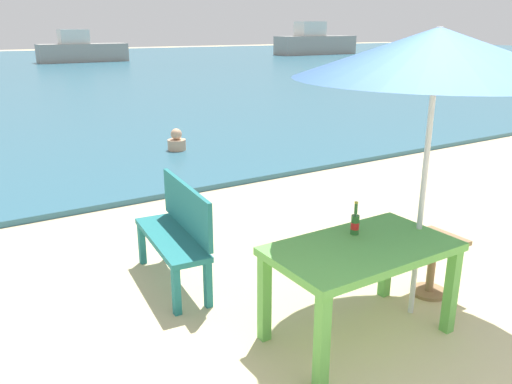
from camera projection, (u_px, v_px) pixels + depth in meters
picnic_table_green at (361, 259)px, 3.84m from camera, size 1.40×0.80×0.76m
beer_bottle_amber at (355, 223)px, 3.98m from camera, size 0.07×0.07×0.26m
patio_umbrella at (437, 53)px, 3.70m from camera, size 2.10×2.10×2.30m
side_table_wood at (433, 258)px, 4.55m from camera, size 0.44×0.44×0.54m
bench_teal_center at (178, 228)px, 4.71m from camera, size 0.48×1.23×0.95m
swimmer_person at (177, 142)px, 9.68m from camera, size 0.34×0.34×0.41m
boat_tanker at (82, 50)px, 34.01m from camera, size 5.69×1.55×2.07m
boat_sailboat at (315, 43)px, 43.42m from camera, size 7.30×1.99×2.66m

